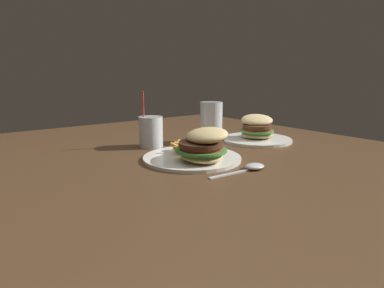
{
  "coord_description": "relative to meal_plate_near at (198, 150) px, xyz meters",
  "views": [
    {
      "loc": [
        0.69,
        -0.61,
        1.01
      ],
      "look_at": [
        -0.03,
        -0.06,
        0.81
      ],
      "focal_mm": 30.0,
      "sensor_mm": 36.0,
      "label": 1
    }
  ],
  "objects": [
    {
      "name": "juice_glass",
      "position": [
        -0.25,
        -0.01,
        0.01
      ],
      "size": [
        0.08,
        0.08,
        0.19
      ],
      "color": "silver",
      "rests_on": "dining_table"
    },
    {
      "name": "meal_plate_near",
      "position": [
        0.0,
        0.0,
        0.0
      ],
      "size": [
        0.29,
        0.29,
        0.11
      ],
      "color": "white",
      "rests_on": "dining_table"
    },
    {
      "name": "spoon",
      "position": [
        0.14,
        0.07,
        -0.03
      ],
      "size": [
        0.05,
        0.18,
        0.02
      ],
      "rotation": [
        0.0,
        0.0,
        1.5
      ],
      "color": "silver",
      "rests_on": "dining_table"
    },
    {
      "name": "meal_plate_far",
      "position": [
        -0.1,
        0.36,
        -0.0
      ],
      "size": [
        0.26,
        0.26,
        0.1
      ],
      "color": "white",
      "rests_on": "dining_table"
    },
    {
      "name": "beer_glass",
      "position": [
        -0.18,
        0.2,
        0.04
      ],
      "size": [
        0.08,
        0.08,
        0.15
      ],
      "color": "silver",
      "rests_on": "dining_table"
    },
    {
      "name": "dining_table",
      "position": [
        -0.0,
        0.06,
        -0.11
      ],
      "size": [
        1.7,
        1.31,
        0.77
      ],
      "color": "#4C331E",
      "rests_on": "ground_plane"
    }
  ]
}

